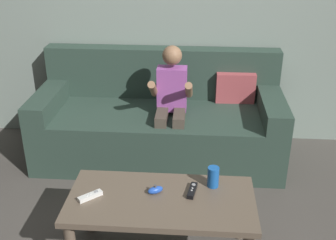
{
  "coord_description": "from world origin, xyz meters",
  "views": [
    {
      "loc": [
        0.13,
        -1.75,
        1.8
      ],
      "look_at": [
        -0.06,
        0.76,
        0.6
      ],
      "focal_mm": 45.19,
      "sensor_mm": 36.0,
      "label": 1
    }
  ],
  "objects_px": {
    "coffee_table": "(161,208)",
    "game_remote_black_far_corner": "(192,190)",
    "game_remote_white_near_edge": "(90,196)",
    "couch": "(160,122)",
    "soda_can": "(213,177)",
    "person_seated_on_couch": "(171,102)",
    "nunchuk_blue": "(155,190)"
  },
  "relations": [
    {
      "from": "couch",
      "to": "soda_can",
      "type": "xyz_separation_m",
      "value": [
        0.4,
        -1.06,
        0.18
      ]
    },
    {
      "from": "coffee_table",
      "to": "nunchuk_blue",
      "type": "distance_m",
      "value": 0.1
    },
    {
      "from": "person_seated_on_couch",
      "to": "nunchuk_blue",
      "type": "xyz_separation_m",
      "value": [
        -0.02,
        -0.98,
        -0.12
      ]
    },
    {
      "from": "coffee_table",
      "to": "game_remote_black_far_corner",
      "type": "bearing_deg",
      "value": 22.03
    },
    {
      "from": "nunchuk_blue",
      "to": "coffee_table",
      "type": "bearing_deg",
      "value": -51.91
    },
    {
      "from": "coffee_table",
      "to": "game_remote_black_far_corner",
      "type": "height_order",
      "value": "game_remote_black_far_corner"
    },
    {
      "from": "couch",
      "to": "nunchuk_blue",
      "type": "xyz_separation_m",
      "value": [
        0.08,
        -1.16,
        0.14
      ]
    },
    {
      "from": "person_seated_on_couch",
      "to": "game_remote_black_far_corner",
      "type": "height_order",
      "value": "person_seated_on_couch"
    },
    {
      "from": "person_seated_on_couch",
      "to": "soda_can",
      "type": "height_order",
      "value": "person_seated_on_couch"
    },
    {
      "from": "coffee_table",
      "to": "nunchuk_blue",
      "type": "xyz_separation_m",
      "value": [
        -0.04,
        0.05,
        0.09
      ]
    },
    {
      "from": "game_remote_black_far_corner",
      "to": "couch",
      "type": "bearing_deg",
      "value": 104.14
    },
    {
      "from": "couch",
      "to": "coffee_table",
      "type": "relative_size",
      "value": 1.88
    },
    {
      "from": "game_remote_black_far_corner",
      "to": "soda_can",
      "type": "height_order",
      "value": "soda_can"
    },
    {
      "from": "person_seated_on_couch",
      "to": "nunchuk_blue",
      "type": "bearing_deg",
      "value": -91.26
    },
    {
      "from": "person_seated_on_couch",
      "to": "nunchuk_blue",
      "type": "relative_size",
      "value": 9.64
    },
    {
      "from": "game_remote_black_far_corner",
      "to": "game_remote_white_near_edge",
      "type": "bearing_deg",
      "value": -170.3
    },
    {
      "from": "person_seated_on_couch",
      "to": "game_remote_black_far_corner",
      "type": "xyz_separation_m",
      "value": [
        0.18,
        -0.95,
        -0.13
      ]
    },
    {
      "from": "game_remote_white_near_edge",
      "to": "nunchuk_blue",
      "type": "xyz_separation_m",
      "value": [
        0.35,
        0.07,
        0.01
      ]
    },
    {
      "from": "person_seated_on_couch",
      "to": "nunchuk_blue",
      "type": "distance_m",
      "value": 0.98
    },
    {
      "from": "game_remote_white_near_edge",
      "to": "game_remote_black_far_corner",
      "type": "relative_size",
      "value": 0.89
    },
    {
      "from": "nunchuk_blue",
      "to": "soda_can",
      "type": "distance_m",
      "value": 0.34
    },
    {
      "from": "coffee_table",
      "to": "game_remote_black_far_corner",
      "type": "xyz_separation_m",
      "value": [
        0.17,
        0.07,
        0.08
      ]
    },
    {
      "from": "game_remote_white_near_edge",
      "to": "coffee_table",
      "type": "bearing_deg",
      "value": 3.95
    },
    {
      "from": "game_remote_white_near_edge",
      "to": "couch",
      "type": "bearing_deg",
      "value": 77.5
    },
    {
      "from": "person_seated_on_couch",
      "to": "game_remote_white_near_edge",
      "type": "height_order",
      "value": "person_seated_on_couch"
    },
    {
      "from": "coffee_table",
      "to": "game_remote_white_near_edge",
      "type": "relative_size",
      "value": 8.05
    },
    {
      "from": "nunchuk_blue",
      "to": "soda_can",
      "type": "xyz_separation_m",
      "value": [
        0.32,
        0.09,
        0.04
      ]
    },
    {
      "from": "game_remote_white_near_edge",
      "to": "nunchuk_blue",
      "type": "relative_size",
      "value": 1.28
    },
    {
      "from": "coffee_table",
      "to": "soda_can",
      "type": "distance_m",
      "value": 0.34
    },
    {
      "from": "couch",
      "to": "person_seated_on_couch",
      "type": "xyz_separation_m",
      "value": [
        0.1,
        -0.18,
        0.26
      ]
    },
    {
      "from": "game_remote_black_far_corner",
      "to": "soda_can",
      "type": "distance_m",
      "value": 0.15
    },
    {
      "from": "game_remote_white_near_edge",
      "to": "soda_can",
      "type": "height_order",
      "value": "soda_can"
    }
  ]
}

